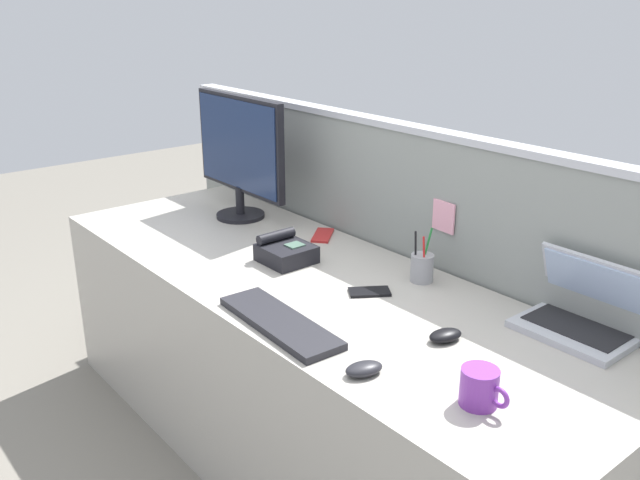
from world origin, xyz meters
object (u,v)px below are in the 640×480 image
Objects in this scene: keyboard_main at (280,322)px; coffee_mug at (480,387)px; desk_phone at (285,252)px; pen_cup at (422,267)px; laptop at (583,313)px; computer_mouse_right_hand at (445,335)px; desktop_monitor at (240,150)px; computer_mouse_left_hand at (364,369)px; cell_phone_black_slab at (369,292)px; cell_phone_red_case at (323,235)px.

coffee_mug is (0.61, 0.12, 0.03)m from keyboard_main.
pen_cup reaches higher than desk_phone.
pen_cup is (-0.53, -0.08, -0.01)m from laptop.
desk_phone reaches higher than computer_mouse_right_hand.
desktop_monitor is 4.46× the size of coffee_mug.
computer_mouse_right_hand is (1.27, -0.17, -0.27)m from desktop_monitor.
pen_cup is 1.45× the size of coffee_mug.
computer_mouse_left_hand is (-0.01, -0.29, 0.00)m from computer_mouse_right_hand.
coffee_mug is (0.05, -0.51, -0.01)m from laptop.
pen_cup is 1.43× the size of cell_phone_black_slab.
laptop is at bearing 60.59° from cell_phone_black_slab.
desk_phone is 1.12× the size of cell_phone_red_case.
laptop reaches higher than cell_phone_red_case.
keyboard_main is 0.62m from coffee_mug.
desktop_monitor is 3.70× the size of cell_phone_red_case.
computer_mouse_left_hand is 0.78× the size of coffee_mug.
keyboard_main is 0.55m from pen_cup.
pen_cup is 0.21m from cell_phone_black_slab.
cell_phone_black_slab is (0.00, 0.35, -0.01)m from keyboard_main.
desk_phone is (-0.95, -0.33, -0.02)m from laptop.
desktop_monitor is 1.36m from computer_mouse_left_hand.
laptop reaches higher than cell_phone_black_slab.
keyboard_main is at bearing -56.34° from cell_phone_black_slab.
computer_mouse_right_hand and computer_mouse_left_hand have the same top height.
desktop_monitor reaches higher than coffee_mug.
laptop is 1.99× the size of cell_phone_red_case.
cell_phone_black_slab is 0.65m from coffee_mug.
desktop_monitor is at bearing -173.58° from laptop.
desktop_monitor is 0.60m from desk_phone.
desktop_monitor reaches higher than computer_mouse_left_hand.
desk_phone is (0.52, -0.16, -0.25)m from desktop_monitor.
pen_cup is at bearing 4.90° from desktop_monitor.
desk_phone is 0.79m from computer_mouse_left_hand.
laptop is 0.67m from computer_mouse_left_hand.
desktop_monitor is 1.50m from laptop.
keyboard_main is 2.95× the size of cell_phone_red_case.
computer_mouse_left_hand is at bearing -109.21° from laptop.
cell_phone_red_case is at bearing 133.92° from keyboard_main.
computer_mouse_right_hand is at bearing 42.59° from keyboard_main.
desk_phone is at bearing -169.49° from computer_mouse_right_hand.
computer_mouse_left_hand is at bearing -20.33° from desktop_monitor.
cell_phone_black_slab is at bearing -177.17° from computer_mouse_right_hand.
desk_phone is 0.29m from cell_phone_red_case.
pen_cup is 1.20× the size of cell_phone_red_case.
keyboard_main is 3.56× the size of coffee_mug.
pen_cup is (0.04, 0.55, 0.04)m from keyboard_main.
laptop is 0.68× the size of keyboard_main.
desktop_monitor is 1.57m from coffee_mug.
computer_mouse_right_hand is at bearing 145.11° from coffee_mug.
computer_mouse_right_hand is 0.36m from cell_phone_black_slab.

